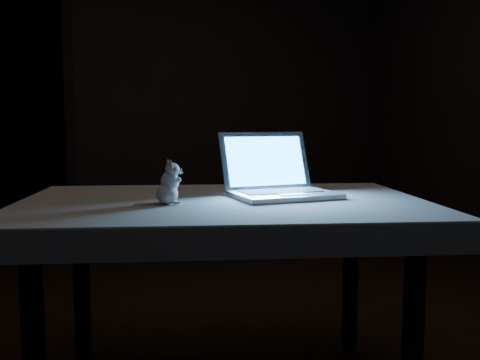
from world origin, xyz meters
name	(u,v)px	position (x,y,z in m)	size (l,w,h in m)	color
back_wall	(144,91)	(0.00, 2.50, 1.30)	(4.50, 0.04, 2.60)	black
doorway	(4,119)	(-1.10, 2.50, 1.06)	(1.06, 0.36, 2.13)	black
table	(223,299)	(-0.20, -0.22, 0.37)	(1.39, 0.89, 0.74)	black
tablecloth	(200,215)	(-0.30, -0.24, 0.70)	(1.48, 0.99, 0.09)	beige
laptop	(285,164)	(0.04, -0.25, 0.88)	(0.38, 0.33, 0.26)	#A7A8AC
plush_mouse	(167,182)	(-0.42, -0.26, 0.83)	(0.11, 0.11, 0.15)	silver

